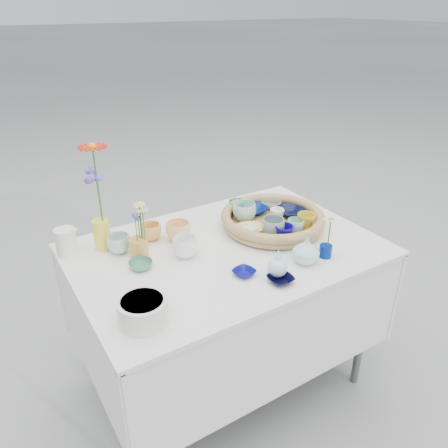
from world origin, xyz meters
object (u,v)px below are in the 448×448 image
wicker_tray (273,220)px  tall_vase_yellow (102,235)px  bud_vase_seafoam (306,250)px  display_table (226,380)px

wicker_tray → tall_vase_yellow: tall_vase_yellow is taller
wicker_tray → bud_vase_seafoam: 0.32m
display_table → wicker_tray: wicker_tray is taller
display_table → tall_vase_yellow: bearing=148.4°
tall_vase_yellow → bud_vase_seafoam: bearing=-39.4°
display_table → wicker_tray: size_ratio=2.66×
display_table → wicker_tray: bearing=10.1°
display_table → bud_vase_seafoam: bud_vase_seafoam is taller
bud_vase_seafoam → display_table: bearing=128.4°
wicker_tray → bud_vase_seafoam: bud_vase_seafoam is taller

